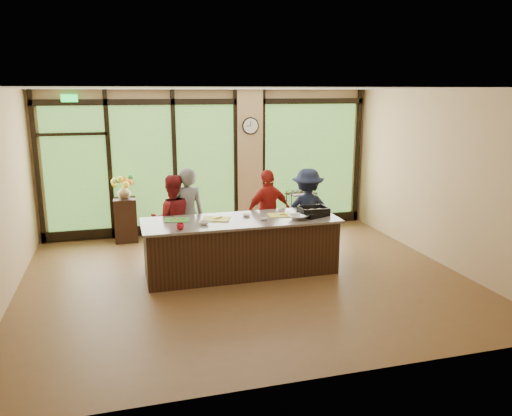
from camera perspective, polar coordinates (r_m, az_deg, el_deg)
floor at (r=8.16m, az=-1.22°, el=-8.06°), size 7.00×7.00×0.00m
ceiling at (r=7.61m, az=-1.33°, el=13.50°), size 7.00×7.00×0.00m
back_wall at (r=10.64m, az=-5.26°, el=5.27°), size 7.00×0.00×7.00m
right_wall at (r=9.23m, az=20.32°, el=3.28°), size 0.00×6.00×6.00m
window_wall at (r=10.64m, az=-4.33°, el=4.71°), size 6.90×0.12×3.00m
island_base at (r=8.29m, az=-1.74°, el=-4.50°), size 3.10×1.00×0.88m
countertop at (r=8.16m, az=-1.77°, el=-1.42°), size 3.20×1.10×0.04m
wall_clock at (r=10.62m, az=-0.64°, el=9.37°), size 0.36×0.04×0.36m
cook_left at (r=8.80m, az=-7.87°, el=-0.84°), size 0.66×0.47×1.69m
cook_midleft at (r=8.78m, az=-9.50°, el=-1.32°), size 0.79×0.63×1.57m
cook_midright at (r=9.13m, az=1.42°, el=-0.52°), size 1.00×0.61×1.59m
cook_right at (r=9.29m, az=5.87°, el=-0.35°), size 1.12×0.79×1.59m
roasting_pan at (r=8.42m, az=6.57°, el=-0.62°), size 0.57×0.52×0.08m
mixing_bowl at (r=8.16m, az=4.89°, el=-1.05°), size 0.37×0.37×0.08m
cutting_board_left at (r=8.19m, az=-9.02°, el=-1.35°), size 0.45×0.37×0.01m
cutting_board_center at (r=8.16m, az=-4.58°, el=-1.27°), size 0.52×0.45×0.01m
cutting_board_right at (r=8.41m, az=2.83°, el=-0.81°), size 0.44×0.35×0.01m
prep_bowl_near at (r=7.87m, az=-5.98°, el=-1.72°), size 0.19×0.19×0.05m
prep_bowl_mid at (r=8.08m, az=0.88°, el=-1.28°), size 0.13×0.13×0.04m
prep_bowl_far at (r=8.35m, az=-1.08°, el=-0.83°), size 0.17×0.17×0.03m
red_ramekin at (r=7.62m, az=-8.65°, el=-2.12°), size 0.16×0.16×0.09m
flower_stand at (r=10.36m, az=-14.66°, el=-1.32°), size 0.45×0.45×0.88m
flower_vase at (r=10.23m, az=-14.85°, el=1.81°), size 0.30×0.30×0.27m
bar_cart at (r=11.10m, az=5.17°, el=0.42°), size 0.70×0.51×0.86m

